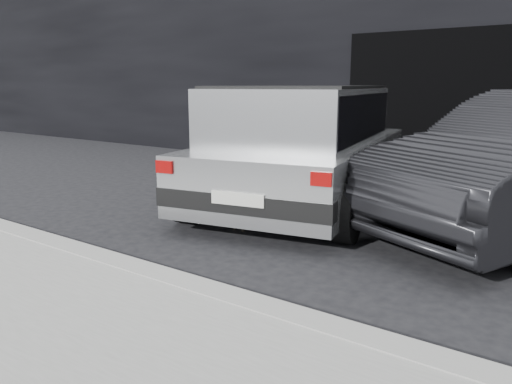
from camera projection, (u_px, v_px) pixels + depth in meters
The scene contains 8 objects.
ground at pixel (286, 214), 6.46m from camera, with size 80.00×80.00×0.00m, color black.
building_facade at pixel (485, 42), 10.15m from camera, with size 34.00×4.00×5.00m, color black.
garage_opening at pixel (455, 104), 8.80m from camera, with size 4.00×0.10×2.60m, color black.
curb at pixel (217, 297), 3.81m from camera, with size 18.00×0.25×0.12m, color gray.
sidewalk at pixel (83, 369), 2.85m from camera, with size 18.00×2.20×0.11m, color gray.
silver_hatchback at pixel (304, 141), 6.82m from camera, with size 2.86×4.73×1.63m.
cat_siamese at pixel (243, 219), 5.80m from camera, with size 0.26×0.71×0.24m.
cat_white at pixel (215, 207), 6.04m from camera, with size 0.71×0.55×0.38m.
Camera 1 is at (3.30, -5.32, 1.65)m, focal length 35.00 mm.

